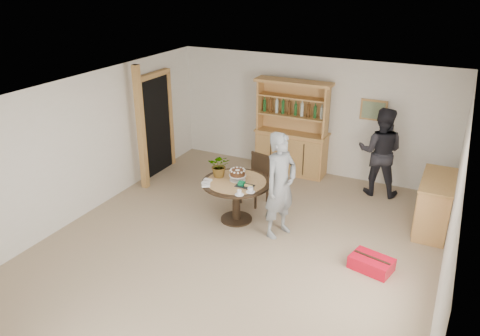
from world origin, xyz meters
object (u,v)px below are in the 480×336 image
sideboard (435,204)px  teen_boy (280,185)px  dining_table (236,189)px  adult_person (380,152)px  hutch (292,142)px  dining_chair (257,176)px  red_suitcase (371,263)px

sideboard → teen_boy: bearing=-150.6°
dining_table → adult_person: size_ratio=0.68×
hutch → adult_person: (1.90, -0.24, 0.19)m
dining_chair → dining_table: bearing=-77.6°
dining_table → dining_chair: 0.83m
sideboard → teen_boy: size_ratio=0.70×
hutch → red_suitcase: (2.36, -2.89, -0.59)m
dining_chair → adult_person: size_ratio=0.54×
teen_boy → adult_person: teen_boy is taller
sideboard → adult_person: adult_person is taller
teen_boy → adult_person: 2.58m
dining_chair → sideboard: bearing=20.6°
dining_chair → adult_person: (1.99, 1.37, 0.34)m
hutch → sideboard: 3.29m
dining_table → dining_chair: dining_chair is taller
red_suitcase → dining_chair: bearing=166.3°
dining_table → dining_chair: size_ratio=1.27×
dining_table → red_suitcase: (2.47, -0.45, -0.50)m
adult_person → red_suitcase: adult_person is taller
dining_table → red_suitcase: dining_table is taller
sideboard → dining_chair: dining_chair is taller
hutch → sideboard: (3.04, -1.24, -0.22)m
teen_boy → adult_person: bearing=-5.9°
sideboard → adult_person: bearing=138.9°
sideboard → red_suitcase: (-0.68, -1.65, -0.37)m
sideboard → adult_person: 1.57m
dining_chair → adult_person: 2.44m
hutch → red_suitcase: hutch is taller
red_suitcase → sideboard: bearing=81.3°
hutch → dining_table: size_ratio=1.70×
sideboard → red_suitcase: 1.82m
red_suitcase → teen_boy: bearing=-178.4°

